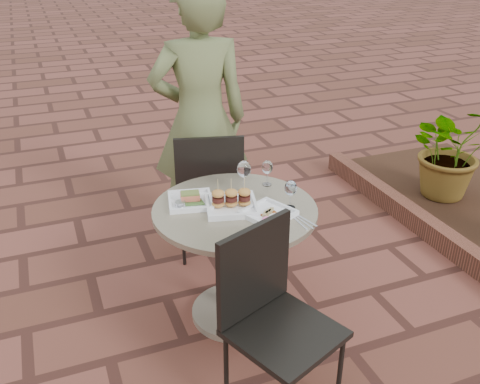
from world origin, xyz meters
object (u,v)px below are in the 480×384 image
object	(u,v)px
cafe_table	(235,246)
diner	(200,121)
plate_salmon	(190,200)
plate_sliders	(231,202)
chair_far	(209,185)
plate_tuna	(268,213)
chair_near	(270,306)

from	to	relation	value
cafe_table	diner	world-z (taller)	diner
plate_salmon	plate_sliders	size ratio (longest dim) A/B	0.85
cafe_table	chair_far	xyz separation A→B (m)	(0.07, 0.67, 0.07)
plate_sliders	diner	bearing A→B (deg)	82.71
chair_far	cafe_table	bearing A→B (deg)	98.30
cafe_table	plate_tuna	xyz separation A→B (m)	(0.13, -0.15, 0.26)
diner	plate_salmon	bearing A→B (deg)	75.43
plate_salmon	plate_sliders	bearing A→B (deg)	-35.89
chair_far	plate_tuna	world-z (taller)	chair_far
plate_tuna	chair_far	bearing A→B (deg)	94.48
cafe_table	chair_near	size ratio (longest dim) A/B	0.97
plate_salmon	plate_tuna	bearing A→B (deg)	-39.93
chair_far	plate_sliders	size ratio (longest dim) A/B	2.81
plate_sliders	plate_tuna	world-z (taller)	plate_sliders
diner	chair_far	bearing A→B (deg)	90.41
chair_near	diner	size ratio (longest dim) A/B	0.51
plate_salmon	chair_near	bearing A→B (deg)	-79.70
diner	plate_salmon	size ratio (longest dim) A/B	6.52
plate_sliders	cafe_table	bearing A→B (deg)	-7.35
plate_salmon	diner	bearing A→B (deg)	68.50
chair_far	plate_sliders	xyz separation A→B (m)	(-0.09, -0.67, 0.22)
plate_salmon	cafe_table	bearing A→B (deg)	-33.76
plate_salmon	plate_sliders	distance (m)	0.24
chair_far	chair_near	size ratio (longest dim) A/B	1.00
chair_far	plate_tuna	bearing A→B (deg)	108.68
cafe_table	plate_tuna	distance (m)	0.33
diner	plate_salmon	world-z (taller)	diner
plate_salmon	plate_tuna	distance (m)	0.45
cafe_table	plate_salmon	bearing A→B (deg)	146.24
chair_near	diner	bearing A→B (deg)	61.44
chair_far	chair_near	world-z (taller)	same
chair_near	diner	world-z (taller)	diner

